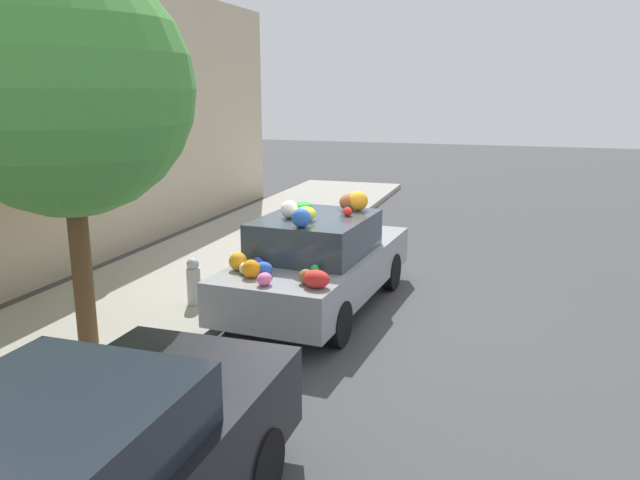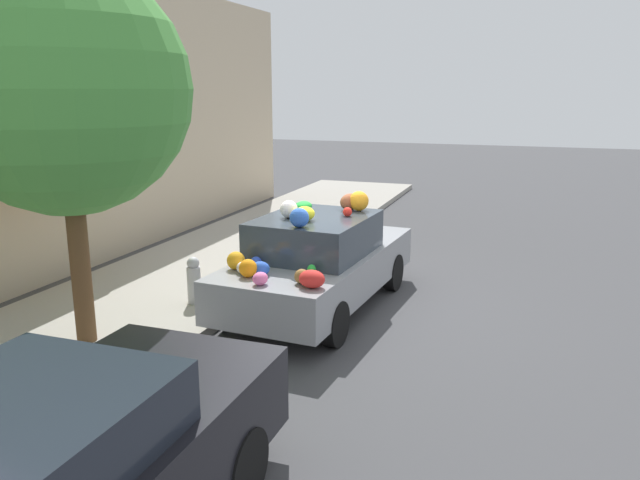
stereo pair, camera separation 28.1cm
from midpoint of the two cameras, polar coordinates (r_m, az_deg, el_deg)
The scene contains 6 objects.
ground_plane at distance 9.43m, azimuth -0.30°, elevation -6.25°, with size 60.00×60.00×0.00m, color #424244.
sidewalk_curb at distance 10.52m, azimuth -14.46°, elevation -4.18°, with size 24.00×3.20×0.14m.
building_facade at distance 11.39m, azimuth -25.02°, elevation 9.58°, with size 18.00×1.20×5.36m.
street_tree at distance 7.81m, azimuth -23.25°, elevation 12.51°, with size 2.91×2.91×4.52m.
fire_hydrant at distance 9.29m, azimuth -12.34°, elevation -3.74°, with size 0.20×0.20×0.70m.
art_car at distance 9.21m, azimuth -0.98°, elevation -1.87°, with size 4.16×1.93×1.73m.
Camera 1 is at (-8.48, -2.61, 3.20)m, focal length 35.00 mm.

